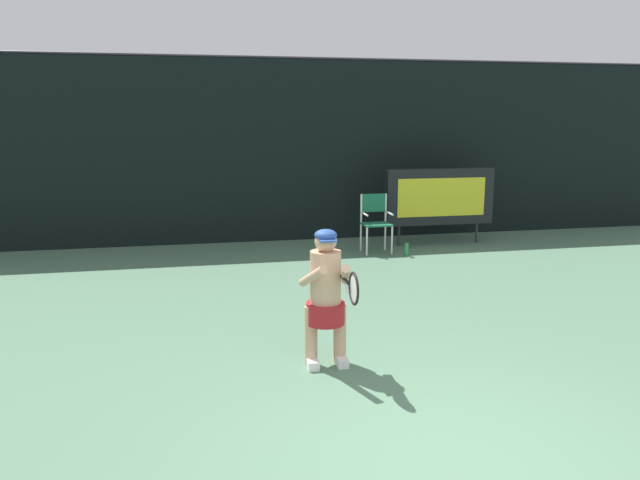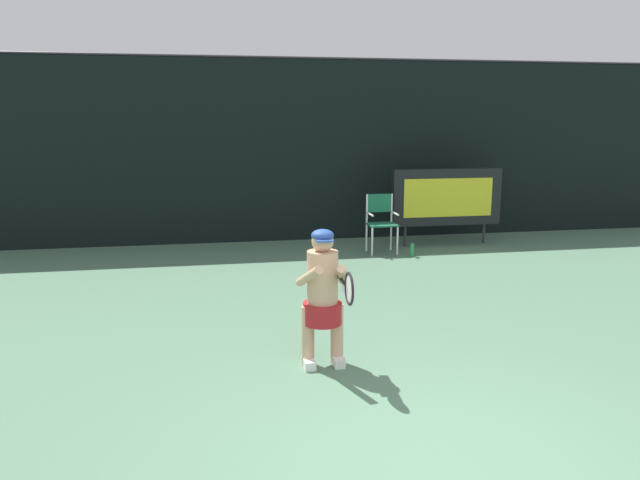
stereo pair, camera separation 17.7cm
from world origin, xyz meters
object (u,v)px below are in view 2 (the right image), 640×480
Objects in this scene: tennis_player at (323,294)px; umpire_chair at (381,220)px; tennis_racket at (349,288)px; water_bottle at (412,250)px; scoreboard at (446,197)px.

umpire_chair is at bearing 67.73° from tennis_player.
umpire_chair is 0.77× the size of tennis_player.
tennis_player reaches higher than umpire_chair.
tennis_racket is (0.15, -0.49, 0.19)m from tennis_player.
tennis_racket is at bearing -73.43° from tennis_player.
tennis_racket reaches higher than umpire_chair.
water_bottle is at bearing 61.14° from tennis_player.
tennis_player is at bearing 87.53° from tennis_racket.
umpire_chair is 5.86m from tennis_racket.
tennis_player reaches higher than tennis_racket.
tennis_player reaches higher than water_bottle.
water_bottle is 5.26m from tennis_player.
water_bottle is (-0.99, -0.91, -0.82)m from scoreboard.
scoreboard is 6.51m from tennis_player.
scoreboard reaches higher than water_bottle.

